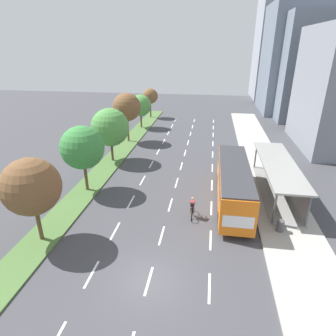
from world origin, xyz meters
TOP-DOWN VIEW (x-y plane):
  - ground_plane at (0.00, 0.00)m, footprint 140.00×140.00m
  - median_strip at (-8.30, 20.00)m, footprint 2.60×52.00m
  - sidewalk_right at (9.25, 20.00)m, footprint 4.50×52.00m
  - lane_divider_left at (-3.50, 17.45)m, footprint 0.14×45.90m
  - lane_divider_center at (0.00, 17.45)m, footprint 0.14×45.90m
  - lane_divider_right at (3.50, 17.45)m, footprint 0.14×45.90m
  - bus_shelter at (9.53, 12.29)m, footprint 2.90×11.83m
  - bus at (5.25, 10.02)m, footprint 2.54×11.29m
  - cyclist at (1.98, 7.12)m, footprint 0.46×1.82m
  - median_tree_nearest at (-8.24, 2.60)m, footprint 3.84×3.84m
  - median_tree_second at (-8.13, 10.17)m, footprint 3.91×3.91m
  - median_tree_third at (-8.22, 17.75)m, footprint 4.31×4.31m
  - median_tree_fourth at (-8.45, 25.32)m, footprint 3.83×3.83m
  - median_tree_fifth at (-8.41, 32.90)m, footprint 3.44×3.44m
  - median_tree_farthest at (-8.41, 40.48)m, footprint 2.82×2.82m
  - trash_bin at (8.45, 6.01)m, footprint 0.52×0.52m
  - building_near_right at (18.02, 27.44)m, footprint 6.31×13.80m
  - building_mid_right at (19.91, 42.57)m, footprint 10.65×8.11m
  - building_far_right at (18.19, 50.70)m, footprint 10.34×13.67m
  - building_tall_right at (18.72, 68.12)m, footprint 10.86×13.45m

SIDE VIEW (x-z plane):
  - ground_plane at x=0.00m, z-range 0.00..0.00m
  - lane_divider_left at x=-3.50m, z-range 0.00..0.01m
  - lane_divider_center at x=0.00m, z-range 0.00..0.01m
  - lane_divider_right at x=3.50m, z-range 0.00..0.01m
  - median_strip at x=-8.30m, z-range 0.00..0.12m
  - sidewalk_right at x=9.25m, z-range 0.00..0.15m
  - trash_bin at x=8.45m, z-range 0.15..1.00m
  - cyclist at x=1.98m, z-range -0.06..1.65m
  - bus_shelter at x=9.53m, z-range 0.44..3.30m
  - bus at x=5.25m, z-range 0.38..3.75m
  - median_tree_fifth at x=-8.41m, z-range 1.05..6.38m
  - median_tree_farthest at x=-8.41m, z-range 1.35..6.68m
  - median_tree_third at x=-8.22m, z-range 1.03..7.18m
  - median_tree_nearest at x=-8.24m, z-range 1.19..7.18m
  - median_tree_second at x=-8.13m, z-range 1.21..7.32m
  - median_tree_fourth at x=-8.45m, z-range 1.55..8.27m
  - building_near_right at x=18.02m, z-range 0.00..15.06m
  - building_mid_right at x=19.91m, z-range 0.00..17.96m
  - building_far_right at x=18.19m, z-range 0.00..20.14m
  - building_tall_right at x=18.72m, z-range 0.00..25.67m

